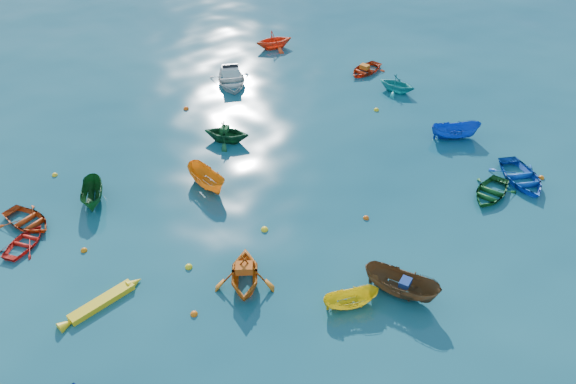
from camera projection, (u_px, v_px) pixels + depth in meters
ground at (354, 247)px, 26.90m from camera, size 160.00×160.00×0.00m
sampan_brown_mid at (400, 294)px, 24.52m from camera, size 2.42×3.65×1.32m
dinghy_blue_se at (520, 181)px, 31.21m from camera, size 4.18×4.56×0.77m
dinghy_orange_w at (245, 285)px, 24.95m from camera, size 4.04×4.12×1.65m
sampan_yellow_mid at (350, 306)px, 23.98m from camera, size 2.58×1.91×0.94m
dinghy_green_e at (489, 195)px, 30.19m from camera, size 3.55×2.91×0.64m
dinghy_cyan_se at (396, 92)px, 39.84m from camera, size 2.95×3.18×1.38m
dinghy_red_nw at (26, 245)px, 27.05m from camera, size 3.08×2.87×0.52m
sampan_orange_n at (208, 187)px, 30.81m from camera, size 1.18×3.12×1.20m
dinghy_green_n at (227, 141)px, 34.52m from camera, size 3.62×3.68×1.47m
dinghy_red_ne at (365, 72)px, 42.36m from camera, size 3.45×2.71×0.65m
sampan_blue_far at (454, 138)px, 34.84m from camera, size 3.13×2.71×1.18m
dinghy_red_far at (29, 224)px, 28.29m from camera, size 2.96×3.53×0.63m
dinghy_orange_far at (274, 48)px, 45.97m from camera, size 3.64×3.36×1.59m
sampan_green_far at (95, 201)px, 29.76m from camera, size 2.26×3.03×1.10m
kayak_yellow at (103, 304)px, 24.06m from camera, size 3.69×0.93×0.36m
motorboat_white at (231, 84)px, 40.78m from camera, size 4.55×5.04×1.46m
tarp_blue_a at (405, 283)px, 23.98m from camera, size 0.68×0.60×0.27m
tarp_orange_a at (244, 268)px, 24.38m from camera, size 0.94×0.90×0.36m
tarp_green_b at (225, 129)px, 34.01m from camera, size 0.73×0.71×0.28m
tarp_orange_b at (365, 67)px, 42.01m from camera, size 0.58×0.71×0.31m
buoy_or_a at (194, 314)px, 23.60m from camera, size 0.32×0.32×0.32m
buoy_ye_a at (189, 267)px, 25.82m from camera, size 0.35×0.35×0.35m
buoy_or_b at (541, 178)px, 31.43m from camera, size 0.33×0.33×0.33m
buoy_or_c at (84, 251)px, 26.72m from camera, size 0.32×0.32×0.32m
buoy_ye_c at (265, 230)px, 27.92m from camera, size 0.37×0.37×0.37m
buoy_or_d at (366, 218)px, 28.63m from camera, size 0.31×0.31×0.31m
buoy_ye_d at (55, 175)px, 31.65m from camera, size 0.32×0.32×0.32m
buoy_or_e at (186, 109)px, 37.78m from camera, size 0.38×0.38×0.38m
buoy_ye_e at (376, 110)px, 37.66m from camera, size 0.35×0.35×0.35m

